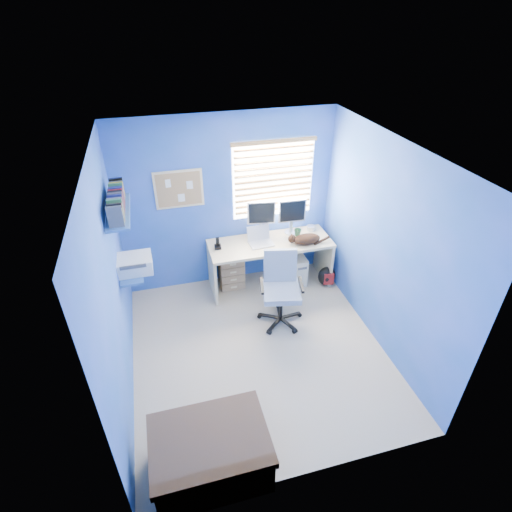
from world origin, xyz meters
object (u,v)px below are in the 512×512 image
object	(u,v)px
laptop	(261,237)
office_chair	(281,297)
desk	(270,264)
cat	(307,239)
tower_pc	(297,268)

from	to	relation	value
laptop	office_chair	size ratio (longest dim) A/B	0.33
desk	laptop	xyz separation A→B (m)	(-0.14, -0.01, 0.48)
cat	office_chair	distance (m)	0.96
laptop	office_chair	distance (m)	0.91
laptop	cat	world-z (taller)	laptop
laptop	office_chair	world-z (taller)	office_chair
office_chair	laptop	bearing A→B (deg)	93.72
desk	laptop	size ratio (longest dim) A/B	5.32
desk	laptop	distance (m)	0.50
desk	tower_pc	bearing A→B (deg)	0.00
tower_pc	desk	bearing A→B (deg)	179.48
desk	office_chair	xyz separation A→B (m)	(-0.09, -0.79, -0.00)
laptop	cat	distance (m)	0.64
laptop	cat	size ratio (longest dim) A/B	0.83
tower_pc	office_chair	xyz separation A→B (m)	(-0.52, -0.79, 0.14)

